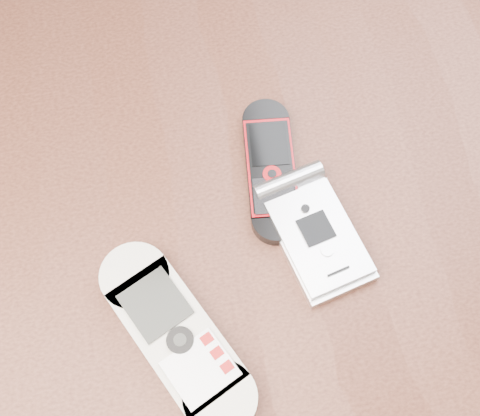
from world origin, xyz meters
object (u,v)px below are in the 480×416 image
at_px(nokia_white, 176,336).
at_px(motorola_razr, 317,235).
at_px(nokia_black_red, 271,169).
at_px(table, 235,255).

distance_m(nokia_white, motorola_razr, 0.14).
distance_m(nokia_black_red, motorola_razr, 0.07).
relative_size(table, nokia_white, 6.88).
height_order(nokia_white, nokia_black_red, nokia_white).
relative_size(table, nokia_black_red, 8.69).
height_order(nokia_white, motorola_razr, nokia_white).
bearing_deg(table, nokia_white, -123.04).
relative_size(nokia_white, motorola_razr, 1.46).
relative_size(table, motorola_razr, 10.05).
distance_m(table, motorola_razr, 0.14).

